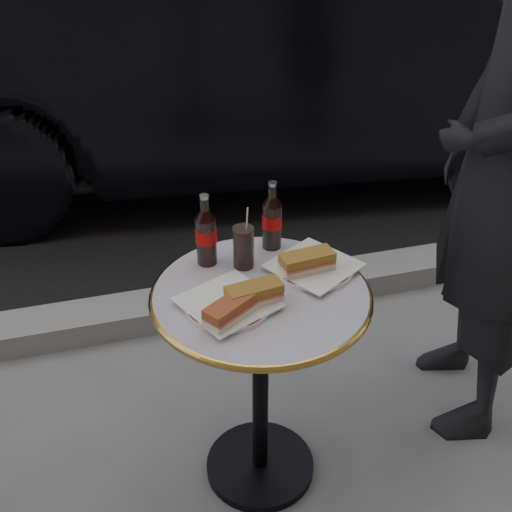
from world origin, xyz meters
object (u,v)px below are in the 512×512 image
object	(u,v)px
plate_left	(228,305)
cola_glass	(243,247)
parked_car	(264,40)
plate_right	(314,268)
cola_bottle_right	(272,215)
pedestrian	(509,169)
cola_bottle_left	(206,230)
bistro_table	(260,389)

from	to	relation	value
plate_left	cola_glass	bearing A→B (deg)	63.12
parked_car	plate_right	bearing A→B (deg)	173.83
cola_bottle_right	pedestrian	distance (m)	0.73
cola_glass	parked_car	world-z (taller)	parked_car
parked_car	cola_glass	bearing A→B (deg)	168.87
cola_glass	plate_left	bearing A→B (deg)	-116.88
cola_glass	cola_bottle_left	bearing A→B (deg)	153.85
cola_bottle_left	cola_glass	size ratio (longest dim) A/B	1.73
cola_bottle_left	parked_car	world-z (taller)	parked_car
bistro_table	cola_bottle_left	bearing A→B (deg)	120.49
pedestrian	cola_bottle_left	bearing A→B (deg)	-79.97
cola_bottle_right	cola_glass	bearing A→B (deg)	-143.55
plate_left	cola_glass	world-z (taller)	cola_glass
cola_bottle_right	pedestrian	bearing A→B (deg)	-8.78
bistro_table	parked_car	xyz separation A→B (m)	(0.71, 2.39, 0.44)
plate_right	cola_glass	world-z (taller)	cola_glass
cola_bottle_left	cola_glass	bearing A→B (deg)	-26.15
plate_right	cola_bottle_right	world-z (taller)	cola_bottle_right
plate_right	pedestrian	world-z (taller)	pedestrian
cola_glass	parked_car	distance (m)	2.36
pedestrian	bistro_table	bearing A→B (deg)	-67.37
parked_car	plate_left	bearing A→B (deg)	168.16
cola_bottle_left	cola_glass	xyz separation A→B (m)	(0.10, -0.05, -0.05)
bistro_table	plate_right	distance (m)	0.42
parked_car	cola_bottle_right	bearing A→B (deg)	170.93
cola_bottle_left	cola_bottle_right	xyz separation A→B (m)	(0.21, 0.03, -0.00)
cola_bottle_left	pedestrian	xyz separation A→B (m)	(0.93, -0.08, 0.11)
plate_left	parked_car	world-z (taller)	parked_car
plate_left	cola_bottle_left	distance (m)	0.25
parked_car	pedestrian	xyz separation A→B (m)	(0.10, -2.28, 0.15)
plate_right	parked_car	size ratio (longest dim) A/B	0.05
bistro_table	cola_bottle_right	distance (m)	0.54
cola_glass	parked_car	xyz separation A→B (m)	(0.72, 2.25, 0.01)
plate_left	pedestrian	size ratio (longest dim) A/B	0.12
bistro_table	cola_bottle_left	world-z (taller)	cola_bottle_left
plate_left	cola_bottle_right	size ratio (longest dim) A/B	1.06
cola_bottle_left	cola_bottle_right	bearing A→B (deg)	9.09
plate_left	plate_right	world-z (taller)	same
bistro_table	pedestrian	size ratio (longest dim) A/B	0.38
cola_bottle_right	cola_glass	size ratio (longest dim) A/B	1.70
bistro_table	cola_bottle_right	world-z (taller)	cola_bottle_right
cola_bottle_left	bistro_table	bearing A→B (deg)	-59.51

